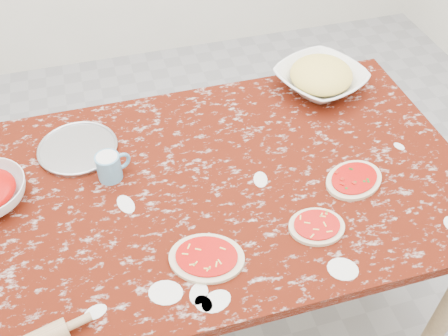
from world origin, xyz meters
TOP-DOWN VIEW (x-y plane):
  - ground at (0.00, 0.00)m, footprint 4.00×4.00m
  - worktable at (0.00, 0.00)m, footprint 1.60×1.00m
  - pizza_tray at (-0.44, 0.27)m, footprint 0.29×0.29m
  - cheese_bowl at (0.49, 0.37)m, footprint 0.42×0.42m
  - flour_mug at (-0.35, 0.11)m, footprint 0.11×0.08m
  - pizza_left at (-0.13, -0.29)m, footprint 0.26×0.23m
  - pizza_mid at (0.21, -0.27)m, footprint 0.18×0.16m
  - pizza_right at (0.40, -0.13)m, footprint 0.25×0.22m

SIDE VIEW (x-z plane):
  - ground at x=0.00m, z-range 0.00..0.00m
  - worktable at x=0.00m, z-range 0.29..1.04m
  - pizza_tray at x=-0.44m, z-range 0.75..0.76m
  - pizza_left at x=-0.13m, z-range 0.75..0.77m
  - pizza_right at x=0.40m, z-range 0.75..0.77m
  - pizza_mid at x=0.21m, z-range 0.75..0.77m
  - cheese_bowl at x=0.49m, z-range 0.75..0.83m
  - flour_mug at x=-0.35m, z-range 0.75..0.84m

